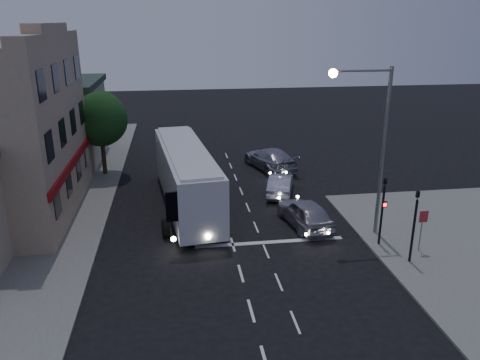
{
  "coord_description": "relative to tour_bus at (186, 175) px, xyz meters",
  "views": [
    {
      "loc": [
        -2.75,
        -20.13,
        11.32
      ],
      "look_at": [
        0.96,
        6.03,
        2.2
      ],
      "focal_mm": 35.0,
      "sensor_mm": 36.0,
      "label": 1
    }
  ],
  "objects": [
    {
      "name": "ground",
      "position": [
        2.2,
        -7.79,
        -2.08
      ],
      "size": [
        120.0,
        120.0,
        0.0
      ],
      "primitive_type": "plane",
      "color": "black"
    },
    {
      "name": "sidewalk_far",
      "position": [
        -10.8,
        0.21,
        -2.02
      ],
      "size": [
        12.0,
        50.0,
        0.12
      ],
      "primitive_type": "cube",
      "color": "slate",
      "rests_on": "ground"
    },
    {
      "name": "road_markings",
      "position": [
        3.49,
        -4.49,
        -2.08
      ],
      "size": [
        8.0,
        30.55,
        0.01
      ],
      "color": "silver",
      "rests_on": "ground"
    },
    {
      "name": "tour_bus",
      "position": [
        0.0,
        0.0,
        0.0
      ],
      "size": [
        4.01,
        12.77,
        3.85
      ],
      "rotation": [
        0.0,
        0.0,
        0.11
      ],
      "color": "silver",
      "rests_on": "ground"
    },
    {
      "name": "car_suv",
      "position": [
        6.6,
        -3.99,
        -1.28
      ],
      "size": [
        2.69,
        4.97,
        1.6
      ],
      "primitive_type": "imported",
      "rotation": [
        0.0,
        0.0,
        3.32
      ],
      "color": "#A4A4B0",
      "rests_on": "ground"
    },
    {
      "name": "car_sedan_a",
      "position": [
        6.36,
        1.24,
        -1.37
      ],
      "size": [
        2.72,
        4.54,
        1.41
      ],
      "primitive_type": "imported",
      "rotation": [
        0.0,
        0.0,
        2.83
      ],
      "color": "silver",
      "rests_on": "ground"
    },
    {
      "name": "car_sedan_b",
      "position": [
        6.79,
        6.98,
        -1.25
      ],
      "size": [
        3.9,
        6.19,
        1.67
      ],
      "primitive_type": "imported",
      "rotation": [
        0.0,
        0.0,
        3.43
      ],
      "color": "#9998A8",
      "rests_on": "ground"
    },
    {
      "name": "traffic_signal_main",
      "position": [
        9.8,
        -7.01,
        0.34
      ],
      "size": [
        0.25,
        0.35,
        4.1
      ],
      "color": "black",
      "rests_on": "sidewalk_near"
    },
    {
      "name": "traffic_signal_side",
      "position": [
        10.5,
        -8.99,
        0.34
      ],
      "size": [
        0.18,
        0.15,
        4.1
      ],
      "color": "black",
      "rests_on": "sidewalk_near"
    },
    {
      "name": "regulatory_sign",
      "position": [
        11.5,
        -8.03,
        -0.48
      ],
      "size": [
        0.45,
        0.12,
        2.2
      ],
      "color": "slate",
      "rests_on": "sidewalk_near"
    },
    {
      "name": "streetlight",
      "position": [
        9.54,
        -5.59,
        3.65
      ],
      "size": [
        3.32,
        0.44,
        9.0
      ],
      "color": "slate",
      "rests_on": "sidewalk_near"
    },
    {
      "name": "low_building_north",
      "position": [
        -11.3,
        12.21,
        1.31
      ],
      "size": [
        9.4,
        9.4,
        6.5
      ],
      "color": "#ABA08A",
      "rests_on": "sidewalk_far"
    },
    {
      "name": "street_tree",
      "position": [
        -6.01,
        7.23,
        2.42
      ],
      "size": [
        4.0,
        4.0,
        6.2
      ],
      "color": "black",
      "rests_on": "sidewalk_far"
    }
  ]
}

